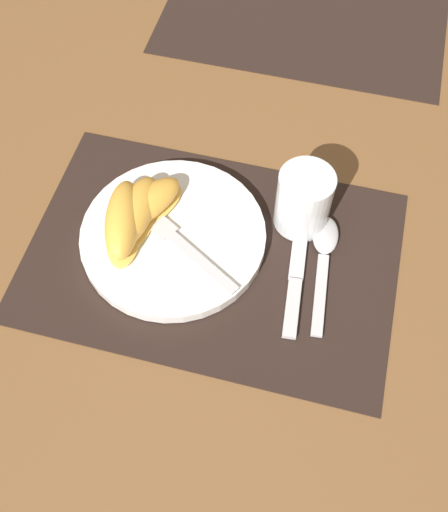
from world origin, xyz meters
name	(u,v)px	position (x,y,z in m)	size (l,w,h in m)	color
ground_plane	(212,256)	(0.00, 0.00, 0.00)	(3.00, 3.00, 0.00)	brown
placemat	(212,255)	(0.00, 0.00, 0.00)	(0.48, 0.32, 0.00)	black
placemat_far	(305,14)	(0.03, 0.50, 0.00)	(0.48, 0.32, 0.00)	black
plate	(173,236)	(-0.05, 0.01, 0.01)	(0.24, 0.24, 0.02)	white
juice_glass	(303,203)	(0.10, 0.08, 0.04)	(0.07, 0.07, 0.09)	silver
knife	(297,269)	(0.11, 0.00, 0.01)	(0.04, 0.20, 0.01)	silver
spoon	(324,250)	(0.14, 0.04, 0.01)	(0.04, 0.17, 0.01)	silver
fork	(175,239)	(-0.05, 0.00, 0.02)	(0.17, 0.11, 0.00)	silver
citrus_wedge_0	(144,206)	(-0.10, 0.03, 0.04)	(0.11, 0.13, 0.04)	#F7C656
citrus_wedge_1	(135,213)	(-0.11, 0.02, 0.04)	(0.06, 0.12, 0.04)	#F7C656
citrus_wedge_2	(123,223)	(-0.12, 0.00, 0.04)	(0.08, 0.13, 0.04)	#F7C656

